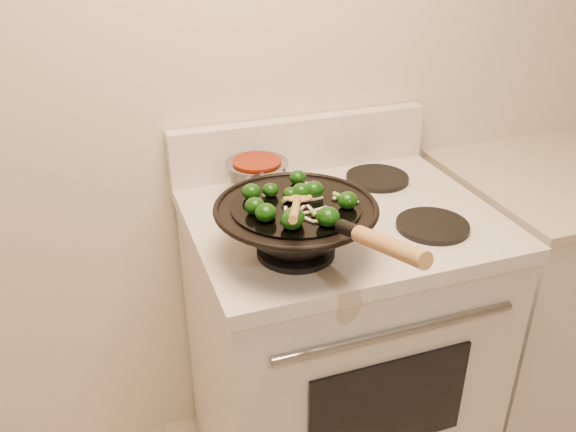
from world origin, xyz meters
name	(u,v)px	position (x,y,z in m)	size (l,w,h in m)	color
stove	(334,347)	(-0.19, 1.17, 0.47)	(0.78, 0.67, 1.08)	silver
counter_unit	(555,292)	(0.64, 1.20, 0.46)	(0.78, 0.62, 0.91)	white
wok	(297,225)	(-0.37, 1.02, 1.00)	(0.37, 0.61, 0.22)	black
stirfry	(294,203)	(-0.38, 1.00, 1.06)	(0.25, 0.26, 0.04)	#0D3608
wooden_spoon	(297,203)	(-0.39, 0.97, 1.08)	(0.15, 0.29, 0.10)	#A47840
saucepan	(257,178)	(-0.37, 1.32, 0.98)	(0.17, 0.26, 0.10)	gray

